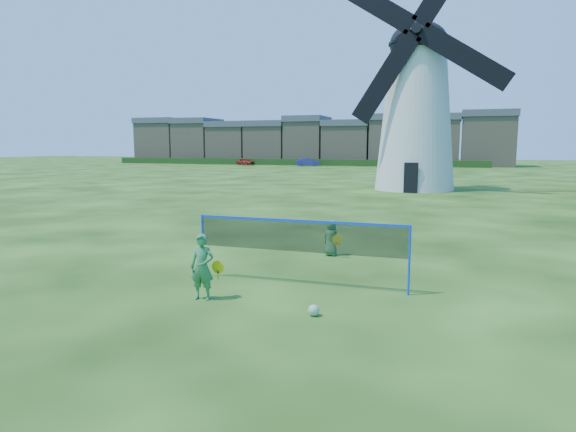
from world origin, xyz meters
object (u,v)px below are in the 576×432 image
(badminton_net, at_px, (299,237))
(car_left, at_px, (245,162))
(player_boy, at_px, (331,238))
(play_ball, at_px, (314,310))
(windmill, at_px, (416,107))
(player_girl, at_px, (202,267))
(car_right, at_px, (308,162))

(badminton_net, relative_size, car_left, 1.57)
(player_boy, bearing_deg, car_left, -49.95)
(play_ball, bearing_deg, windmill, 90.79)
(player_girl, distance_m, player_boy, 5.27)
(player_girl, xyz_separation_m, player_boy, (1.59, 5.03, -0.17))
(windmill, xyz_separation_m, badminton_net, (-0.50, -26.86, -4.79))
(player_boy, bearing_deg, windmill, -76.59)
(car_right, bearing_deg, play_ball, -174.14)
(windmill, xyz_separation_m, player_boy, (-0.53, -23.53, -5.40))
(windmill, xyz_separation_m, car_left, (-29.43, 37.48, -5.39))
(play_ball, xyz_separation_m, car_left, (-29.83, 66.30, 0.44))
(player_boy, relative_size, play_ball, 4.81)
(car_left, bearing_deg, windmill, -125.06)
(player_girl, distance_m, car_left, 71.46)
(player_boy, bearing_deg, player_girl, 87.19)
(player_girl, distance_m, car_right, 67.52)
(badminton_net, relative_size, play_ball, 22.95)
(player_girl, relative_size, player_boy, 1.33)
(badminton_net, height_order, car_left, badminton_net)
(play_ball, bearing_deg, player_boy, 99.96)
(windmill, xyz_separation_m, player_girl, (-2.12, -28.55, -5.23))
(windmill, distance_m, car_right, 41.71)
(play_ball, bearing_deg, player_girl, 174.01)
(badminton_net, height_order, player_girl, badminton_net)
(windmill, height_order, car_right, windmill)
(badminton_net, xyz_separation_m, player_boy, (-0.03, 3.33, -0.61))
(windmill, bearing_deg, play_ball, -89.21)
(badminton_net, relative_size, player_boy, 4.78)
(car_right, bearing_deg, player_girl, -176.12)
(windmill, distance_m, badminton_net, 27.29)
(badminton_net, height_order, play_ball, badminton_net)
(windmill, relative_size, car_left, 5.33)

